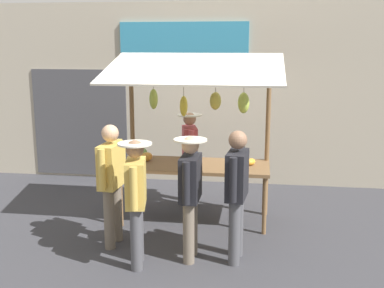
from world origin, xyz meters
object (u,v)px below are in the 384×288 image
at_px(vendor_with_sunhat, 190,151).
at_px(shopper_with_ponytail, 237,187).
at_px(market_stall, 194,120).
at_px(shopper_with_shopping_bag, 112,177).
at_px(shopper_in_striped_shirt, 136,194).
at_px(shopper_in_grey_tee, 190,189).

xyz_separation_m(vendor_with_sunhat, shopper_with_ponytail, (-0.88, 2.01, 0.05)).
distance_m(market_stall, shopper_with_shopping_bag, 1.54).
bearing_deg(shopper_in_striped_shirt, shopper_in_grey_tee, -76.57).
height_order(market_stall, shopper_with_ponytail, market_stall).
bearing_deg(market_stall, shopper_in_striped_shirt, 73.93).
distance_m(market_stall, shopper_in_striped_shirt, 1.79).
height_order(market_stall, shopper_in_grey_tee, market_stall).
height_order(shopper_in_grey_tee, shopper_with_shopping_bag, shopper_with_shopping_bag).
distance_m(shopper_with_ponytail, shopper_with_shopping_bag, 1.66).
distance_m(vendor_with_sunhat, shopper_in_grey_tee, 2.08).
distance_m(market_stall, vendor_with_sunhat, 0.98).
relative_size(shopper_with_ponytail, shopper_in_striped_shirt, 1.05).
height_order(market_stall, shopper_with_shopping_bag, market_stall).
bearing_deg(shopper_with_shopping_bag, vendor_with_sunhat, -18.88).
bearing_deg(shopper_with_shopping_bag, shopper_in_grey_tee, -100.16).
relative_size(shopper_with_shopping_bag, shopper_in_striped_shirt, 1.05).
height_order(shopper_in_grey_tee, shopper_in_striped_shirt, shopper_in_grey_tee).
bearing_deg(vendor_with_sunhat, shopper_in_grey_tee, -5.16).
bearing_deg(vendor_with_sunhat, shopper_in_striped_shirt, -21.03).
bearing_deg(shopper_in_striped_shirt, shopper_with_ponytail, -85.51).
relative_size(shopper_in_grey_tee, shopper_with_shopping_bag, 0.96).
relative_size(vendor_with_sunhat, shopper_in_grey_tee, 0.99).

